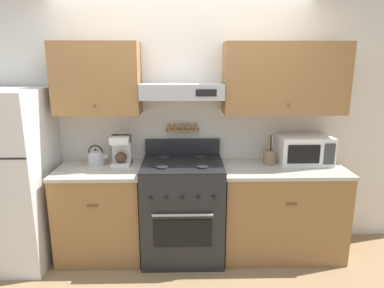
{
  "coord_description": "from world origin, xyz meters",
  "views": [
    {
      "loc": [
        0.02,
        -2.82,
        1.91
      ],
      "look_at": [
        0.09,
        0.27,
        1.15
      ],
      "focal_mm": 32.0,
      "sensor_mm": 36.0,
      "label": 1
    }
  ],
  "objects_px": {
    "stove_range": "(183,209)",
    "utensil_crock": "(270,157)",
    "coffee_maker": "(121,150)",
    "microwave": "(304,150)",
    "tea_kettle": "(96,157)",
    "refrigerator": "(8,178)"
  },
  "relations": [
    {
      "from": "stove_range",
      "to": "utensil_crock",
      "type": "relative_size",
      "value": 3.82
    },
    {
      "from": "coffee_maker",
      "to": "microwave",
      "type": "distance_m",
      "value": 1.82
    },
    {
      "from": "stove_range",
      "to": "tea_kettle",
      "type": "bearing_deg",
      "value": 171.08
    },
    {
      "from": "microwave",
      "to": "utensil_crock",
      "type": "xyz_separation_m",
      "value": [
        -0.35,
        -0.02,
        -0.07
      ]
    },
    {
      "from": "coffee_maker",
      "to": "utensil_crock",
      "type": "xyz_separation_m",
      "value": [
        1.47,
        -0.02,
        -0.07
      ]
    },
    {
      "from": "coffee_maker",
      "to": "microwave",
      "type": "bearing_deg",
      "value": -0.18
    },
    {
      "from": "tea_kettle",
      "to": "microwave",
      "type": "bearing_deg",
      "value": 0.49
    },
    {
      "from": "refrigerator",
      "to": "tea_kettle",
      "type": "xyz_separation_m",
      "value": [
        0.79,
        0.18,
        0.15
      ]
    },
    {
      "from": "stove_range",
      "to": "tea_kettle",
      "type": "xyz_separation_m",
      "value": [
        -0.85,
        0.13,
        0.49
      ]
    },
    {
      "from": "tea_kettle",
      "to": "coffee_maker",
      "type": "xyz_separation_m",
      "value": [
        0.25,
        0.02,
        0.07
      ]
    },
    {
      "from": "microwave",
      "to": "utensil_crock",
      "type": "relative_size",
      "value": 1.74
    },
    {
      "from": "stove_range",
      "to": "tea_kettle",
      "type": "distance_m",
      "value": 0.99
    },
    {
      "from": "stove_range",
      "to": "refrigerator",
      "type": "height_order",
      "value": "refrigerator"
    },
    {
      "from": "coffee_maker",
      "to": "refrigerator",
      "type": "bearing_deg",
      "value": -168.98
    },
    {
      "from": "microwave",
      "to": "utensil_crock",
      "type": "distance_m",
      "value": 0.35
    },
    {
      "from": "utensil_crock",
      "to": "refrigerator",
      "type": "bearing_deg",
      "value": -175.94
    },
    {
      "from": "stove_range",
      "to": "coffee_maker",
      "type": "distance_m",
      "value": 0.84
    },
    {
      "from": "coffee_maker",
      "to": "microwave",
      "type": "height_order",
      "value": "coffee_maker"
    },
    {
      "from": "refrigerator",
      "to": "microwave",
      "type": "relative_size",
      "value": 3.25
    },
    {
      "from": "refrigerator",
      "to": "utensil_crock",
      "type": "xyz_separation_m",
      "value": [
        2.51,
        0.18,
        0.15
      ]
    },
    {
      "from": "tea_kettle",
      "to": "coffee_maker",
      "type": "bearing_deg",
      "value": 5.45
    },
    {
      "from": "refrigerator",
      "to": "microwave",
      "type": "distance_m",
      "value": 2.87
    }
  ]
}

